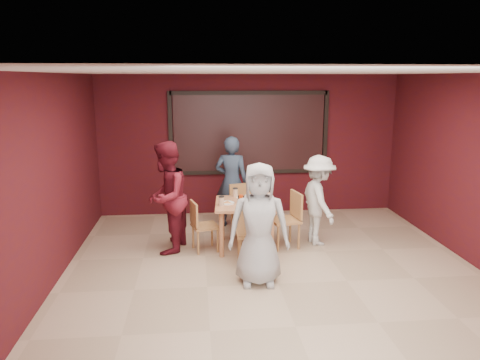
{
  "coord_description": "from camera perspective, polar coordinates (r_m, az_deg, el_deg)",
  "views": [
    {
      "loc": [
        -1.08,
        -5.81,
        2.74
      ],
      "look_at": [
        -0.38,
        1.41,
        1.14
      ],
      "focal_mm": 35.0,
      "sensor_mm": 36.0,
      "label": 1
    }
  ],
  "objects": [
    {
      "name": "diner_front",
      "position": [
        6.23,
        2.32,
        -5.44
      ],
      "size": [
        0.85,
        0.6,
        1.66
      ],
      "primitive_type": "imported",
      "rotation": [
        0.0,
        0.0,
        -0.09
      ],
      "color": "#ABABAB",
      "rests_on": "floor"
    },
    {
      "name": "chair_front",
      "position": [
        6.88,
        1.55,
        -6.21
      ],
      "size": [
        0.48,
        0.48,
        0.95
      ],
      "color": "#A46A3F",
      "rests_on": "floor"
    },
    {
      "name": "diner_right",
      "position": [
        7.85,
        9.56,
        -2.45
      ],
      "size": [
        0.69,
        1.04,
        1.5
      ],
      "primitive_type": "imported",
      "rotation": [
        0.0,
        0.0,
        1.71
      ],
      "color": "silver",
      "rests_on": "floor"
    },
    {
      "name": "diner_back",
      "position": [
        8.63,
        -1.04,
        -0.23
      ],
      "size": [
        0.71,
        0.56,
        1.7
      ],
      "primitive_type": "imported",
      "rotation": [
        0.0,
        0.0,
        2.87
      ],
      "color": "#2F3E54",
      "rests_on": "floor"
    },
    {
      "name": "chair_right",
      "position": [
        7.71,
        6.02,
        -4.4
      ],
      "size": [
        0.52,
        0.52,
        0.92
      ],
      "color": "#A46A3F",
      "rests_on": "floor"
    },
    {
      "name": "chair_left",
      "position": [
        7.51,
        -4.8,
        -5.26
      ],
      "size": [
        0.48,
        0.48,
        0.82
      ],
      "color": "#A46A3F",
      "rests_on": "floor"
    },
    {
      "name": "window_blinds",
      "position": [
        9.38,
        1.14,
        5.75
      ],
      "size": [
        3.0,
        0.02,
        1.5
      ],
      "primitive_type": "cube",
      "color": "black"
    },
    {
      "name": "dining_table",
      "position": [
        7.54,
        0.7,
        -3.48
      ],
      "size": [
        1.04,
        1.04,
        0.92
      ],
      "color": "tan",
      "rests_on": "floor"
    },
    {
      "name": "chair_back",
      "position": [
        8.37,
        0.34,
        -3.13
      ],
      "size": [
        0.51,
        0.51,
        0.87
      ],
      "color": "#A46A3F",
      "rests_on": "floor"
    },
    {
      "name": "floor",
      "position": [
        6.51,
        4.67,
        -12.5
      ],
      "size": [
        7.0,
        7.0,
        0.0
      ],
      "primitive_type": "plane",
      "color": "tan",
      "rests_on": "ground"
    },
    {
      "name": "diner_left",
      "position": [
        7.46,
        -8.96,
        -2.12
      ],
      "size": [
        0.86,
        1.0,
        1.77
      ],
      "primitive_type": "imported",
      "rotation": [
        0.0,
        0.0,
        -1.82
      ],
      "color": "maroon",
      "rests_on": "floor"
    }
  ]
}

